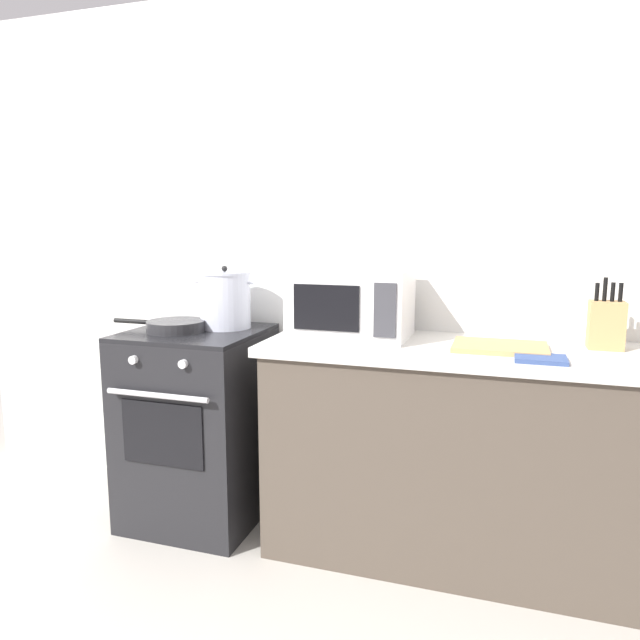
{
  "coord_description": "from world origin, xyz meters",
  "views": [
    {
      "loc": [
        1.02,
        -1.76,
        1.41
      ],
      "look_at": [
        0.26,
        0.6,
        1.0
      ],
      "focal_mm": 32.64,
      "sensor_mm": 36.0,
      "label": 1
    }
  ],
  "objects_px": {
    "frying_pan": "(175,326)",
    "cutting_board": "(500,347)",
    "microwave": "(352,303)",
    "oven_mitt": "(541,359)",
    "stove": "(198,425)",
    "knife_block": "(606,324)",
    "stock_pot": "(225,300)"
  },
  "relations": [
    {
      "from": "cutting_board",
      "to": "stove",
      "type": "bearing_deg",
      "value": -179.95
    },
    {
      "from": "stock_pot",
      "to": "oven_mitt",
      "type": "height_order",
      "value": "stock_pot"
    },
    {
      "from": "cutting_board",
      "to": "oven_mitt",
      "type": "relative_size",
      "value": 2.0
    },
    {
      "from": "frying_pan",
      "to": "microwave",
      "type": "bearing_deg",
      "value": 8.93
    },
    {
      "from": "stove",
      "to": "oven_mitt",
      "type": "distance_m",
      "value": 1.58
    },
    {
      "from": "cutting_board",
      "to": "microwave",
      "type": "bearing_deg",
      "value": 172.91
    },
    {
      "from": "microwave",
      "to": "cutting_board",
      "type": "height_order",
      "value": "microwave"
    },
    {
      "from": "stove",
      "to": "microwave",
      "type": "bearing_deg",
      "value": 6.17
    },
    {
      "from": "knife_block",
      "to": "stock_pot",
      "type": "bearing_deg",
      "value": -178.91
    },
    {
      "from": "microwave",
      "to": "stock_pot",
      "type": "bearing_deg",
      "value": 177.2
    },
    {
      "from": "stove",
      "to": "oven_mitt",
      "type": "height_order",
      "value": "oven_mitt"
    },
    {
      "from": "cutting_board",
      "to": "stock_pot",
      "type": "bearing_deg",
      "value": 175.05
    },
    {
      "from": "stock_pot",
      "to": "frying_pan",
      "type": "xyz_separation_m",
      "value": [
        -0.18,
        -0.16,
        -0.11
      ]
    },
    {
      "from": "microwave",
      "to": "oven_mitt",
      "type": "distance_m",
      "value": 0.82
    },
    {
      "from": "frying_pan",
      "to": "cutting_board",
      "type": "bearing_deg",
      "value": 1.96
    },
    {
      "from": "microwave",
      "to": "cutting_board",
      "type": "distance_m",
      "value": 0.65
    },
    {
      "from": "stove",
      "to": "microwave",
      "type": "xyz_separation_m",
      "value": [
        0.73,
        0.08,
        0.61
      ]
    },
    {
      "from": "stove",
      "to": "knife_block",
      "type": "relative_size",
      "value": 3.24
    },
    {
      "from": "cutting_board",
      "to": "knife_block",
      "type": "height_order",
      "value": "knife_block"
    },
    {
      "from": "stock_pot",
      "to": "microwave",
      "type": "height_order",
      "value": "microwave"
    },
    {
      "from": "stove",
      "to": "frying_pan",
      "type": "bearing_deg",
      "value": -148.0
    },
    {
      "from": "microwave",
      "to": "oven_mitt",
      "type": "bearing_deg",
      "value": -17.15
    },
    {
      "from": "cutting_board",
      "to": "oven_mitt",
      "type": "distance_m",
      "value": 0.22
    },
    {
      "from": "stock_pot",
      "to": "microwave",
      "type": "xyz_separation_m",
      "value": [
        0.63,
        -0.03,
        0.02
      ]
    },
    {
      "from": "stock_pot",
      "to": "oven_mitt",
      "type": "xyz_separation_m",
      "value": [
        1.4,
        -0.27,
        -0.13
      ]
    },
    {
      "from": "stove",
      "to": "cutting_board",
      "type": "relative_size",
      "value": 2.56
    },
    {
      "from": "frying_pan",
      "to": "knife_block",
      "type": "relative_size",
      "value": 1.64
    },
    {
      "from": "frying_pan",
      "to": "microwave",
      "type": "height_order",
      "value": "microwave"
    },
    {
      "from": "stock_pot",
      "to": "microwave",
      "type": "bearing_deg",
      "value": -2.8
    },
    {
      "from": "stove",
      "to": "knife_block",
      "type": "bearing_deg",
      "value": 4.6
    },
    {
      "from": "microwave",
      "to": "knife_block",
      "type": "relative_size",
      "value": 1.76
    },
    {
      "from": "frying_pan",
      "to": "oven_mitt",
      "type": "height_order",
      "value": "frying_pan"
    }
  ]
}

